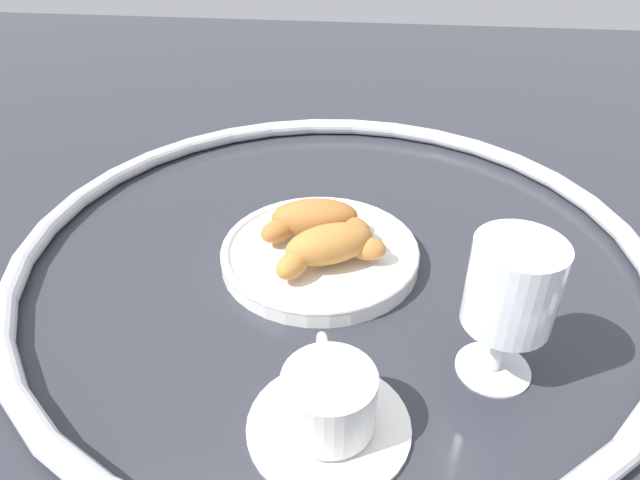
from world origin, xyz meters
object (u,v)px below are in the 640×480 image
(coffee_cup_near, at_px, (329,405))
(juice_glass_left, at_px, (512,291))
(croissant_large, at_px, (315,220))
(croissant_small, at_px, (327,247))
(pastry_plate, at_px, (320,253))

(coffee_cup_near, bearing_deg, juice_glass_left, -151.00)
(croissant_large, height_order, coffee_cup_near, croissant_large)
(coffee_cup_near, bearing_deg, croissant_small, -83.43)
(croissant_large, distance_m, juice_glass_left, 0.26)
(croissant_small, bearing_deg, croissant_large, -69.65)
(coffee_cup_near, height_order, juice_glass_left, juice_glass_left)
(pastry_plate, height_order, croissant_small, croissant_small)
(juice_glass_left, bearing_deg, croissant_small, -35.60)
(croissant_large, xyz_separation_m, croissant_small, (-0.02, 0.05, 0.00))
(croissant_large, relative_size, juice_glass_left, 0.96)
(juice_glass_left, bearing_deg, pastry_plate, -39.90)
(pastry_plate, distance_m, croissant_large, 0.04)
(coffee_cup_near, bearing_deg, pastry_plate, -81.63)
(pastry_plate, xyz_separation_m, croissant_small, (-0.01, 0.03, 0.03))
(croissant_small, bearing_deg, pastry_plate, -69.80)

